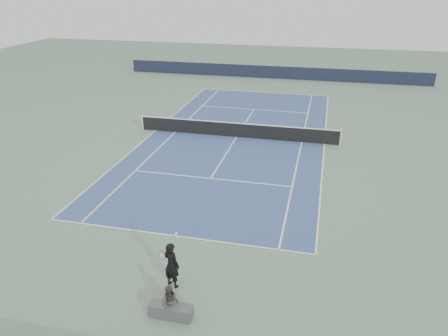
% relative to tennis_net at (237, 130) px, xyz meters
% --- Properties ---
extents(ground, '(80.00, 80.00, 0.00)m').
position_rel_tennis_net_xyz_m(ground, '(0.00, 0.00, -0.50)').
color(ground, slate).
extents(court_surface, '(10.97, 23.77, 0.01)m').
position_rel_tennis_net_xyz_m(court_surface, '(0.00, 0.00, -0.50)').
color(court_surface, '#364E80').
rests_on(court_surface, ground).
extents(tennis_net, '(12.90, 0.10, 1.07)m').
position_rel_tennis_net_xyz_m(tennis_net, '(0.00, 0.00, 0.00)').
color(tennis_net, silver).
rests_on(tennis_net, ground).
extents(windscreen_far, '(30.00, 0.25, 1.20)m').
position_rel_tennis_net_xyz_m(windscreen_far, '(0.00, 17.88, 0.10)').
color(windscreen_far, black).
rests_on(windscreen_far, ground).
extents(tennis_player, '(0.82, 0.64, 1.65)m').
position_rel_tennis_net_xyz_m(tennis_player, '(0.93, -14.73, 0.32)').
color(tennis_player, black).
rests_on(tennis_player, ground).
extents(tennis_ball, '(0.07, 0.07, 0.07)m').
position_rel_tennis_net_xyz_m(tennis_ball, '(1.09, -15.53, -0.47)').
color(tennis_ball, '#BEE22E').
rests_on(tennis_ball, ground).
extents(spectator_bench, '(1.32, 0.45, 1.13)m').
position_rel_tennis_net_xyz_m(spectator_bench, '(1.37, -16.12, -0.12)').
color(spectator_bench, '#4D4C50').
rests_on(spectator_bench, ground).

